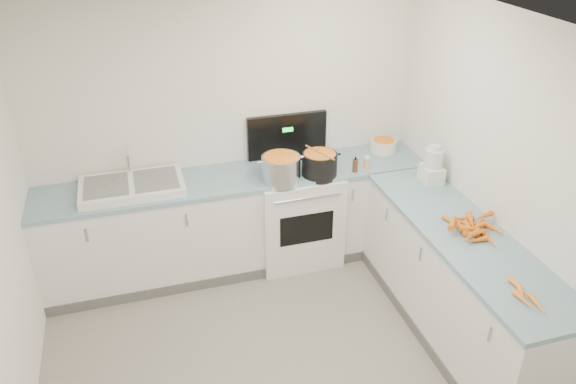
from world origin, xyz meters
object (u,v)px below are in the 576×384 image
object	(u,v)px
sink	(132,186)
steel_pot	(281,169)
mixing_bowl	(383,146)
black_pot	(319,165)
food_processor	(432,167)
extract_bottle	(355,166)
spice_jar	(367,163)
stove	(296,213)

from	to	relation	value
sink	steel_pot	xyz separation A→B (m)	(1.26, -0.19, 0.07)
mixing_bowl	black_pot	bearing A→B (deg)	-158.86
steel_pot	food_processor	size ratio (longest dim) A/B	0.98
mixing_bowl	extract_bottle	distance (m)	0.55
spice_jar	food_processor	distance (m)	0.60
stove	mixing_bowl	bearing A→B (deg)	8.09
extract_bottle	spice_jar	xyz separation A→B (m)	(0.13, 0.05, -0.01)
sink	mixing_bowl	bearing A→B (deg)	2.79
stove	spice_jar	distance (m)	0.82
mixing_bowl	spice_jar	distance (m)	0.41
food_processor	spice_jar	bearing A→B (deg)	135.76
black_pot	stove	bearing A→B (deg)	136.11
stove	black_pot	size ratio (longest dim) A/B	4.35
stove	food_processor	size ratio (longest dim) A/B	3.97
sink	black_pot	distance (m)	1.63
stove	food_processor	bearing A→B (deg)	-28.52
black_pot	mixing_bowl	bearing A→B (deg)	21.14
extract_bottle	food_processor	world-z (taller)	food_processor
black_pot	extract_bottle	size ratio (longest dim) A/B	2.59
stove	extract_bottle	xyz separation A→B (m)	(0.49, -0.21, 0.53)
steel_pot	sink	bearing A→B (deg)	171.59
stove	black_pot	distance (m)	0.60
mixing_bowl	steel_pot	bearing A→B (deg)	-164.82
steel_pot	extract_bottle	distance (m)	0.68
extract_bottle	sink	bearing A→B (deg)	173.51
mixing_bowl	sink	bearing A→B (deg)	-177.21
extract_bottle	food_processor	distance (m)	0.67
steel_pot	extract_bottle	size ratio (longest dim) A/B	2.79
steel_pot	mixing_bowl	distance (m)	1.15
mixing_bowl	extract_bottle	bearing A→B (deg)	-142.07
stove	spice_jar	xyz separation A→B (m)	(0.63, -0.16, 0.51)
sink	food_processor	world-z (taller)	food_processor
steel_pot	extract_bottle	xyz separation A→B (m)	(0.68, -0.03, -0.04)
stove	extract_bottle	size ratio (longest dim) A/B	11.24
steel_pot	black_pot	distance (m)	0.36
steel_pot	extract_bottle	world-z (taller)	steel_pot
black_pot	spice_jar	bearing A→B (deg)	0.48
spice_jar	stove	bearing A→B (deg)	165.89
stove	steel_pot	xyz separation A→B (m)	(-0.19, -0.17, 0.57)
food_processor	mixing_bowl	bearing A→B (deg)	100.21
mixing_bowl	spice_jar	bearing A→B (deg)	-135.93
steel_pot	extract_bottle	bearing A→B (deg)	-2.89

